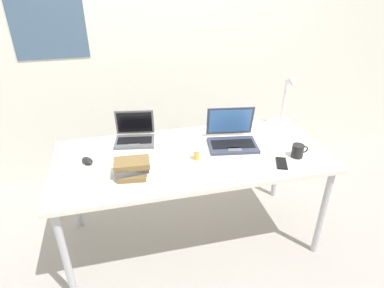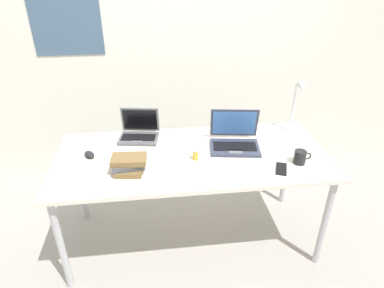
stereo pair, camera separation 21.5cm
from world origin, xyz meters
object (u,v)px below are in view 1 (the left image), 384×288
laptop_near_lamp (135,135)px  coffee_mug (298,151)px  pill_bottle (196,154)px  book_stack (132,168)px  desk_lamp (286,101)px  computer_mouse (87,161)px  cell_phone (282,163)px  laptop_front_right (232,138)px

laptop_near_lamp → coffee_mug: laptop_near_lamp is taller
pill_bottle → book_stack: book_stack is taller
desk_lamp → computer_mouse: bearing=-171.4°
laptop_near_lamp → computer_mouse: bearing=-144.6°
laptop_near_lamp → cell_phone: laptop_near_lamp is taller
laptop_front_right → book_stack: 0.75m
laptop_near_lamp → book_stack: laptop_near_lamp is taller
computer_mouse → pill_bottle: size_ratio=1.22×
book_stack → desk_lamp: bearing=19.6°
laptop_near_lamp → book_stack: bearing=-97.0°
laptop_near_lamp → coffee_mug: size_ratio=2.69×
desk_lamp → laptop_near_lamp: (-1.15, 0.00, -0.15)m
laptop_front_right → computer_mouse: 0.98m
computer_mouse → desk_lamp: bearing=-23.2°
laptop_near_lamp → pill_bottle: 0.50m
computer_mouse → cell_phone: 1.23m
laptop_near_lamp → laptop_front_right: laptop_front_right is taller
laptop_near_lamp → pill_bottle: (0.37, -0.35, -0.00)m
cell_phone → pill_bottle: pill_bottle is taller
computer_mouse → book_stack: book_stack is taller
laptop_near_lamp → pill_bottle: size_ratio=3.85×
pill_bottle → desk_lamp: bearing=23.4°
laptop_front_right → coffee_mug: 0.45m
desk_lamp → book_stack: 1.29m
coffee_mug → cell_phone: bearing=-157.5°
laptop_front_right → coffee_mug: (0.36, -0.27, -0.00)m
computer_mouse → book_stack: size_ratio=0.44×
coffee_mug → laptop_front_right: bearing=143.5°
cell_phone → laptop_front_right: bearing=145.6°
desk_lamp → laptop_front_right: (-0.50, -0.20, -0.15)m
pill_bottle → laptop_near_lamp: bearing=136.6°
laptop_near_lamp → computer_mouse: laptop_near_lamp is taller
desk_lamp → book_stack: bearing=-160.4°
cell_phone → coffee_mug: coffee_mug is taller
coffee_mug → computer_mouse: bearing=169.8°
laptop_front_right → cell_phone: laptop_front_right is taller
laptop_front_right → pill_bottle: laptop_front_right is taller
cell_phone → book_stack: size_ratio=0.62×
computer_mouse → laptop_near_lamp: bearing=3.6°
laptop_near_lamp → book_stack: 0.44m
desk_lamp → pill_bottle: size_ratio=5.07×
laptop_near_lamp → laptop_front_right: size_ratio=0.82×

